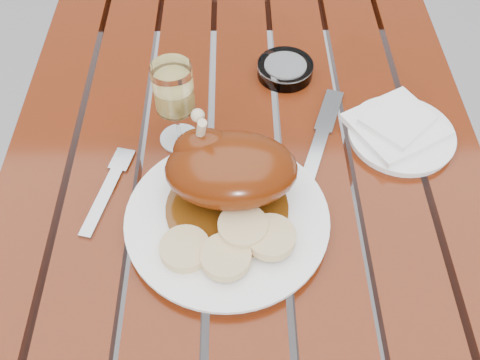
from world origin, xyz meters
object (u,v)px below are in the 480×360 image
table (244,276)px  wine_glass (176,106)px  side_plate (401,135)px  ashtray (285,69)px  dinner_plate (227,220)px

table → wine_glass: size_ratio=7.59×
side_plate → ashtray: bearing=138.5°
dinner_plate → side_plate: (0.30, 0.17, -0.00)m
wine_glass → side_plate: size_ratio=0.87×
wine_glass → ashtray: 0.26m
wine_glass → side_plate: bearing=-0.3°
wine_glass → ashtray: (0.19, 0.16, -0.07)m
dinner_plate → side_plate: bearing=30.1°
dinner_plate → side_plate: dinner_plate is taller
table → dinner_plate: bearing=-104.7°
dinner_plate → wine_glass: wine_glass is taller
table → dinner_plate: 0.40m
table → side_plate: 0.47m
dinner_plate → wine_glass: bearing=115.1°
wine_glass → side_plate: (0.38, -0.00, -0.07)m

